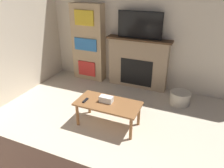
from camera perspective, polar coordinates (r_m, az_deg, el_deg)
wall_back at (r=4.84m, az=8.85°, el=14.53°), size 5.50×0.06×2.70m
fireplace at (r=4.94m, az=6.78°, el=5.47°), size 1.42×0.28×1.13m
tv at (r=4.69m, az=7.26°, el=15.05°), size 0.95×0.03×0.56m
coffee_table at (r=3.63m, az=-1.04°, el=-5.71°), size 1.07×0.53×0.44m
tissue_box at (r=3.61m, az=-1.53°, el=-3.96°), size 0.22×0.12×0.10m
remote_control at (r=3.67m, az=-6.96°, el=-4.26°), size 0.04×0.15×0.02m
bookshelf at (r=5.28m, az=-6.20°, el=10.59°), size 0.77×0.29×1.80m
storage_basket at (r=4.57m, az=17.33°, el=-3.45°), size 0.40×0.40×0.26m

